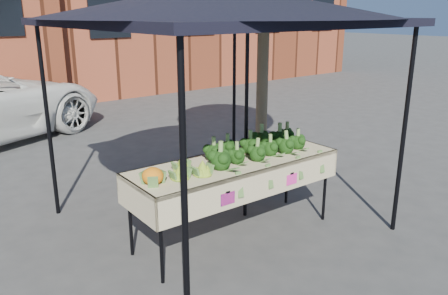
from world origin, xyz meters
TOP-DOWN VIEW (x-y plane):
  - ground at (0.00, 0.00)m, footprint 90.00×90.00m
  - table at (-0.08, 0.07)m, footprint 2.42×0.87m
  - canopy at (0.01, 0.48)m, footprint 3.16×3.16m
  - broccoli_heap at (0.24, 0.09)m, footprint 1.47×0.57m
  - romanesco_cluster at (-0.75, 0.05)m, footprint 0.43×0.47m
  - cauliflower_pair at (-1.13, 0.02)m, footprint 0.20×0.20m
  - street_tree at (1.11, 0.94)m, footprint 2.29×2.29m

SIDE VIEW (x-z plane):
  - ground at x=0.00m, z-range 0.00..0.00m
  - table at x=-0.08m, z-range 0.00..0.90m
  - cauliflower_pair at x=-1.13m, z-range 0.90..1.08m
  - romanesco_cluster at x=-0.75m, z-range 0.90..1.10m
  - broccoli_heap at x=0.24m, z-range 0.90..1.16m
  - canopy at x=0.01m, z-range 0.00..2.74m
  - street_tree at x=1.11m, z-range 0.00..4.52m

